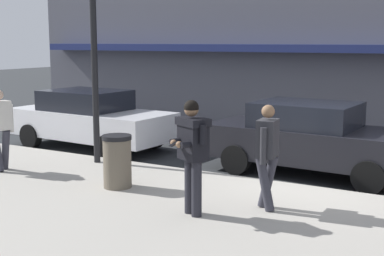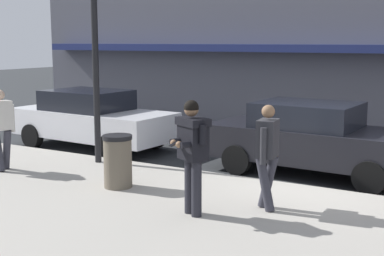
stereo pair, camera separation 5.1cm
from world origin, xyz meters
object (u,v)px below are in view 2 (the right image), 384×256
object	(u,v)px
parked_sedan_mid	(313,138)
trash_bin	(118,161)
parked_sedan_near	(91,119)
street_lamp_post	(95,26)
pedestrian_in_light_coat	(1,125)
pedestrian_with_bag	(268,150)
man_texting_on_phone	(192,145)

from	to	relation	value
parked_sedan_mid	trash_bin	distance (m)	4.22
parked_sedan_near	street_lamp_post	distance (m)	3.33
parked_sedan_mid	street_lamp_post	distance (m)	5.26
pedestrian_in_light_coat	pedestrian_with_bag	world-z (taller)	same
parked_sedan_mid	man_texting_on_phone	distance (m)	4.05
pedestrian_with_bag	street_lamp_post	bearing A→B (deg)	164.53
parked_sedan_near	man_texting_on_phone	bearing A→B (deg)	-35.75
parked_sedan_near	trash_bin	size ratio (longest dim) A/B	4.70
pedestrian_with_bag	street_lamp_post	distance (m)	5.15
parked_sedan_mid	pedestrian_with_bag	world-z (taller)	pedestrian_with_bag
parked_sedan_near	street_lamp_post	size ratio (longest dim) A/B	0.94
man_texting_on_phone	pedestrian_with_bag	size ratio (longest dim) A/B	1.06
man_texting_on_phone	trash_bin	size ratio (longest dim) A/B	1.84
pedestrian_with_bag	parked_sedan_mid	bearing A→B (deg)	94.33
parked_sedan_mid	pedestrian_with_bag	distance (m)	3.13
parked_sedan_near	pedestrian_in_light_coat	xyz separation A→B (m)	(0.42, -3.30, 0.32)
pedestrian_in_light_coat	pedestrian_with_bag	size ratio (longest dim) A/B	1.00
pedestrian_in_light_coat	trash_bin	distance (m)	2.94
man_texting_on_phone	street_lamp_post	bearing A→B (deg)	149.95
man_texting_on_phone	pedestrian_in_light_coat	size ratio (longest dim) A/B	1.06
pedestrian_in_light_coat	street_lamp_post	distance (m)	2.86
parked_sedan_near	pedestrian_with_bag	bearing A→B (deg)	-25.53
parked_sedan_near	parked_sedan_mid	xyz separation A→B (m)	(5.96, 0.15, 0.00)
parked_sedan_mid	man_texting_on_phone	xyz separation A→B (m)	(-0.65, -3.97, 0.46)
pedestrian_in_light_coat	trash_bin	xyz separation A→B (m)	(2.90, 0.17, -0.47)
pedestrian_in_light_coat	pedestrian_with_bag	distance (m)	5.79
parked_sedan_mid	pedestrian_with_bag	size ratio (longest dim) A/B	2.69
parked_sedan_near	pedestrian_with_bag	distance (m)	6.87
pedestrian_in_light_coat	trash_bin	bearing A→B (deg)	3.32
parked_sedan_near	trash_bin	distance (m)	4.56
parked_sedan_mid	pedestrian_in_light_coat	distance (m)	6.54
parked_sedan_mid	street_lamp_post	size ratio (longest dim) A/B	0.94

